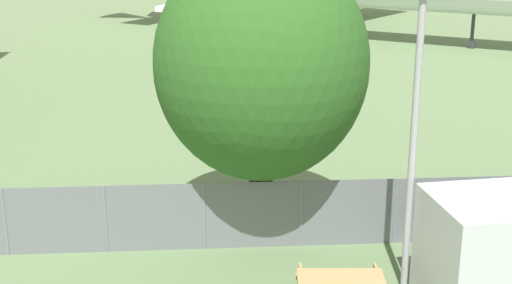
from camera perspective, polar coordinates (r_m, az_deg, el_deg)
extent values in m
cylinder|color=slate|center=(19.45, -19.43, -6.06)|extent=(0.07, 0.07, 1.84)
cylinder|color=slate|center=(18.92, -11.95, -6.07)|extent=(0.07, 0.07, 1.84)
cylinder|color=slate|center=(18.73, -4.17, -5.96)|extent=(0.07, 0.07, 1.84)
cylinder|color=slate|center=(18.88, 3.61, -5.75)|extent=(0.07, 0.07, 1.84)
cylinder|color=slate|center=(19.37, 11.13, -5.45)|extent=(0.07, 0.07, 1.84)
cylinder|color=slate|center=(20.18, 18.15, -5.08)|extent=(0.07, 0.07, 1.84)
cube|color=slate|center=(18.88, 3.61, -5.75)|extent=(56.00, 0.01, 1.84)
cylinder|color=#939399|center=(48.89, 0.03, 10.56)|extent=(3.71, 3.22, 1.67)
cylinder|color=#2D2D33|center=(51.26, 16.93, 8.47)|extent=(0.24, 0.24, 2.32)
cylinder|color=#2D2D33|center=(51.39, 16.84, 7.51)|extent=(0.63, 0.56, 0.56)
cylinder|color=#2D2D33|center=(57.25, 4.92, 9.98)|extent=(0.24, 0.24, 2.32)
cylinder|color=#2D2D33|center=(57.37, 4.90, 9.11)|extent=(0.63, 0.56, 0.56)
cylinder|color=#2D2D33|center=(53.25, 2.93, 9.48)|extent=(0.24, 0.24, 2.32)
cylinder|color=#2D2D33|center=(53.37, 2.92, 8.55)|extent=(0.63, 0.56, 0.56)
cube|color=tan|center=(16.19, 6.79, -10.66)|extent=(1.98, 0.90, 0.04)
cube|color=tan|center=(16.83, 6.54, -10.67)|extent=(1.94, 0.42, 0.04)
cylinder|color=brown|center=(19.07, 0.40, -4.35)|extent=(0.65, 0.65, 2.55)
ellipsoid|color=#28561E|center=(18.06, 0.42, 6.30)|extent=(5.45, 5.45, 5.99)
cylinder|color=#99999E|center=(16.24, 12.43, -0.57)|extent=(0.16, 0.16, 6.87)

